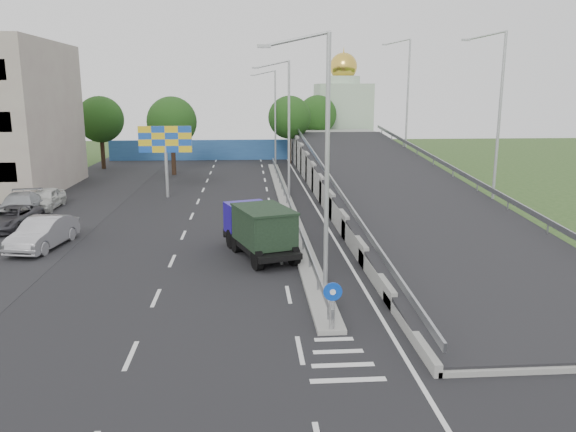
{
  "coord_description": "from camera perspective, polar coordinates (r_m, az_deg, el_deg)",
  "views": [
    {
      "loc": [
        -2.77,
        -15.43,
        8.1
      ],
      "look_at": [
        -0.86,
        10.89,
        2.2
      ],
      "focal_mm": 35.0,
      "sensor_mm": 36.0,
      "label": 1
    }
  ],
  "objects": [
    {
      "name": "blue_wall",
      "position": [
        67.79,
        -5.2,
        6.71
      ],
      "size": [
        30.0,
        0.5,
        2.4
      ],
      "primitive_type": "cube",
      "color": "#274F8F",
      "rests_on": "ground"
    },
    {
      "name": "ground",
      "position": [
        17.64,
        5.54,
        -14.79
      ],
      "size": [
        160.0,
        160.0,
        0.0
      ],
      "primitive_type": "plane",
      "color": "#2D4C1E",
      "rests_on": "ground"
    },
    {
      "name": "sign_bollard",
      "position": [
        19.17,
        4.51,
        -9.07
      ],
      "size": [
        0.64,
        0.23,
        1.67
      ],
      "color": "black",
      "rests_on": "median"
    },
    {
      "name": "tree_median_far",
      "position": [
        63.68,
        0.16,
        9.97
      ],
      "size": [
        4.8,
        4.8,
        7.6
      ],
      "color": "black",
      "rests_on": "ground"
    },
    {
      "name": "median_guardrail",
      "position": [
        40.2,
        -0.12,
        2.07
      ],
      "size": [
        0.09,
        44.0,
        0.71
      ],
      "color": "gray",
      "rests_on": "median"
    },
    {
      "name": "tree_left_far",
      "position": [
        62.39,
        -18.52,
        9.28
      ],
      "size": [
        4.8,
        4.8,
        7.6
      ],
      "color": "black",
      "rests_on": "ground"
    },
    {
      "name": "overpass_ramp",
      "position": [
        41.24,
        10.35,
        3.54
      ],
      "size": [
        10.0,
        50.0,
        3.5
      ],
      "color": "gray",
      "rests_on": "ground"
    },
    {
      "name": "parked_car_d",
      "position": [
        39.99,
        -25.61,
        0.85
      ],
      "size": [
        3.13,
        5.89,
        1.63
      ],
      "primitive_type": "imported",
      "rotation": [
        0.0,
        0.0,
        0.16
      ],
      "color": "#A3A7AC",
      "rests_on": "ground"
    },
    {
      "name": "parked_car_b",
      "position": [
        32.09,
        -23.62,
        -1.6
      ],
      "size": [
        2.51,
        5.16,
        1.63
      ],
      "primitive_type": "imported",
      "rotation": [
        0.0,
        0.0,
        -0.16
      ],
      "color": "#ABAAB0",
      "rests_on": "ground"
    },
    {
      "name": "lamp_post_mid",
      "position": [
        41.59,
        -0.17,
        9.44
      ],
      "size": [
        2.74,
        0.18,
        10.08
      ],
      "color": "#B2B5B7",
      "rests_on": "median"
    },
    {
      "name": "parked_car_c",
      "position": [
        37.38,
        -26.3,
        -0.18
      ],
      "size": [
        2.61,
        5.0,
        1.34
      ],
      "primitive_type": "imported",
      "rotation": [
        0.0,
        0.0,
        -0.08
      ],
      "color": "#36353B",
      "rests_on": "ground"
    },
    {
      "name": "church",
      "position": [
        76.55,
        5.56,
        10.46
      ],
      "size": [
        7.0,
        7.0,
        13.8
      ],
      "color": "#B2CCAD",
      "rests_on": "ground"
    },
    {
      "name": "lamp_post_near",
      "position": [
        21.74,
        3.51,
        6.53
      ],
      "size": [
        2.74,
        0.18,
        10.08
      ],
      "color": "#B2B5B7",
      "rests_on": "median"
    },
    {
      "name": "dump_truck",
      "position": [
        28.02,
        -2.97,
        -1.19
      ],
      "size": [
        3.85,
        6.21,
        2.58
      ],
      "rotation": [
        0.0,
        0.0,
        0.32
      ],
      "color": "black",
      "rests_on": "ground"
    },
    {
      "name": "billboard",
      "position": [
        44.05,
        -12.36,
        7.22
      ],
      "size": [
        4.0,
        0.24,
        5.5
      ],
      "color": "#B2B5B7",
      "rests_on": "ground"
    },
    {
      "name": "lamp_post_far",
      "position": [
        61.54,
        -1.48,
        10.46
      ],
      "size": [
        2.74,
        0.18,
        10.08
      ],
      "color": "#B2B5B7",
      "rests_on": "median"
    },
    {
      "name": "median",
      "position": [
        40.33,
        -0.12,
        1.16
      ],
      "size": [
        1.0,
        44.0,
        0.2
      ],
      "primitive_type": "cube",
      "color": "gray",
      "rests_on": "ground"
    },
    {
      "name": "road_surface",
      "position": [
        36.34,
        -4.4,
        -0.31
      ],
      "size": [
        26.0,
        90.0,
        0.04
      ],
      "primitive_type": "cube",
      "color": "black",
      "rests_on": "ground"
    },
    {
      "name": "tree_ramp_far",
      "position": [
        71.03,
        3.0,
        10.23
      ],
      "size": [
        4.8,
        4.8,
        7.6
      ],
      "color": "black",
      "rests_on": "ground"
    },
    {
      "name": "parking_strip",
      "position": [
        38.68,
        -24.04,
        -0.6
      ],
      "size": [
        8.0,
        90.0,
        0.05
      ],
      "primitive_type": "cube",
      "color": "black",
      "rests_on": "ground"
    },
    {
      "name": "tree_left_mid",
      "position": [
        55.98,
        -11.72,
        9.35
      ],
      "size": [
        4.8,
        4.8,
        7.6
      ],
      "color": "black",
      "rests_on": "ground"
    },
    {
      "name": "parked_car_e",
      "position": [
        42.6,
        -23.42,
        1.61
      ],
      "size": [
        1.81,
        4.39,
        1.49
      ],
      "primitive_type": "imported",
      "rotation": [
        0.0,
        0.0,
        -0.01
      ],
      "color": "silver",
      "rests_on": "ground"
    }
  ]
}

